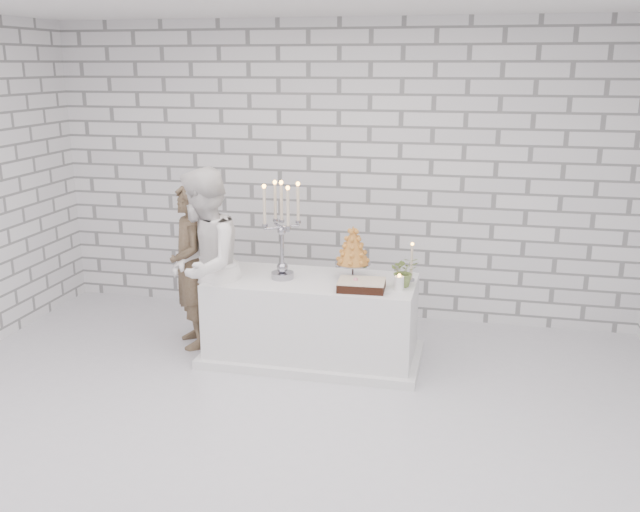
% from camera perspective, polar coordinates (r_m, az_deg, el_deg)
% --- Properties ---
extents(ground, '(6.00, 5.00, 0.01)m').
position_cam_1_polar(ground, '(5.25, -4.06, -13.73)').
color(ground, silver).
rests_on(ground, ground).
extents(wall_back, '(6.00, 0.01, 3.00)m').
position_cam_1_polar(wall_back, '(7.09, 1.52, 6.90)').
color(wall_back, white).
rests_on(wall_back, ground).
extents(wall_front, '(6.00, 0.01, 3.00)m').
position_cam_1_polar(wall_front, '(2.55, -21.28, -10.26)').
color(wall_front, white).
rests_on(wall_front, ground).
extents(cake_table, '(1.80, 0.80, 0.75)m').
position_cam_1_polar(cake_table, '(6.17, -0.66, -5.24)').
color(cake_table, white).
rests_on(cake_table, ground).
extents(groom, '(0.61, 0.67, 1.53)m').
position_cam_1_polar(groom, '(6.48, -10.62, -0.87)').
color(groom, brown).
rests_on(groom, ground).
extents(bride, '(0.77, 0.92, 1.72)m').
position_cam_1_polar(bride, '(6.11, -9.52, -0.87)').
color(bride, white).
rests_on(bride, ground).
extents(candelabra, '(0.40, 0.40, 0.86)m').
position_cam_1_polar(candelabra, '(5.97, -3.16, 2.13)').
color(candelabra, '#96959F').
rests_on(candelabra, cake_table).
extents(croquembouche, '(0.39, 0.39, 0.48)m').
position_cam_1_polar(croquembouche, '(5.98, 2.72, 0.26)').
color(croquembouche, '#A16020').
rests_on(croquembouche, cake_table).
extents(chocolate_cake, '(0.40, 0.29, 0.08)m').
position_cam_1_polar(chocolate_cake, '(5.77, 3.43, -2.40)').
color(chocolate_cake, black).
rests_on(chocolate_cake, cake_table).
extents(pillar_candle, '(0.09, 0.09, 0.12)m').
position_cam_1_polar(pillar_candle, '(5.78, 6.52, -2.25)').
color(pillar_candle, white).
rests_on(pillar_candle, cake_table).
extents(extra_taper, '(0.07, 0.07, 0.32)m').
position_cam_1_polar(extra_taper, '(6.01, 7.54, -0.59)').
color(extra_taper, beige).
rests_on(extra_taper, cake_table).
extents(flowers, '(0.29, 0.27, 0.26)m').
position_cam_1_polar(flowers, '(5.87, 6.92, -1.24)').
color(flowers, olive).
rests_on(flowers, cake_table).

